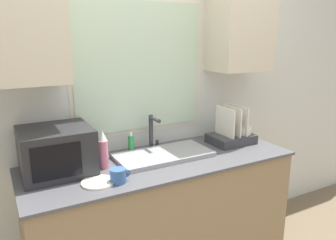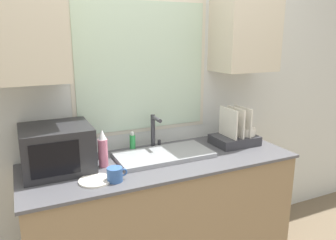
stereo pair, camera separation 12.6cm
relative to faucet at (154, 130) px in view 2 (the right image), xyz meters
The scene contains 10 objects.
countertop 0.63m from the faucet, 100.47° to the right, with size 1.83×0.68×0.89m.
wall_back 0.39m from the faucet, 110.25° to the left, with size 6.00×0.38×2.60m.
sink_basin 0.22m from the faucet, 91.39° to the right, with size 0.66×0.33×0.03m.
faucet is the anchor object (origin of this frame).
microwave 0.70m from the faucet, behind, with size 0.41×0.39×0.28m.
dish_rack 0.64m from the faucet, 14.77° to the right, with size 0.33×0.25×0.29m.
spray_bottle 0.46m from the faucet, 158.77° to the right, with size 0.06×0.06×0.25m.
soap_bottle 0.19m from the faucet, behind, with size 0.04×0.04×0.15m.
mug_near_sink 0.60m from the faucet, 135.56° to the right, with size 0.12×0.09×0.08m.
small_plate 0.66m from the faucet, 145.02° to the right, with size 0.19×0.19×0.01m.
Camera 2 is at (-0.85, -1.59, 1.70)m, focal length 35.00 mm.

